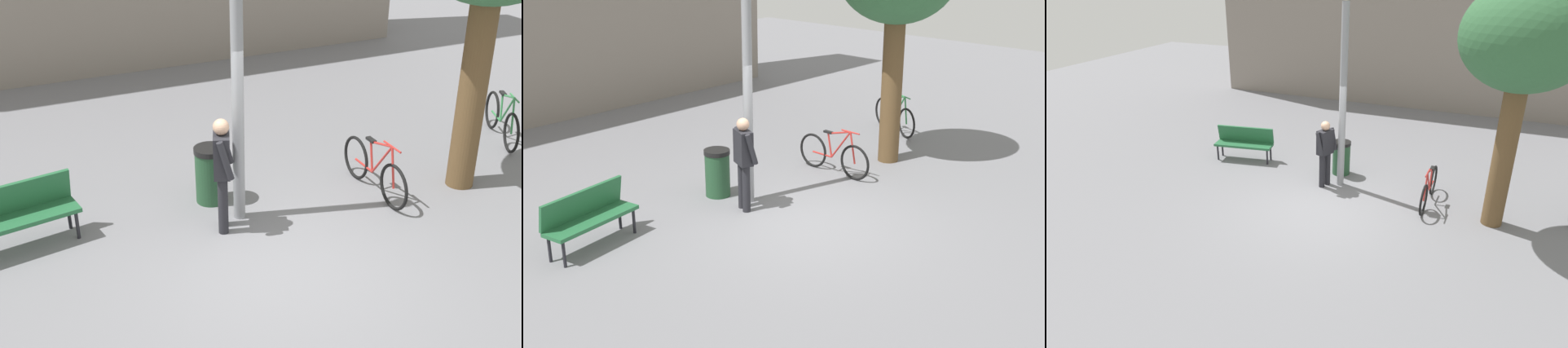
{
  "view_description": "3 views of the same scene",
  "coord_description": "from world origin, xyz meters",
  "views": [
    {
      "loc": [
        -3.42,
        -6.54,
        4.99
      ],
      "look_at": [
        0.26,
        1.24,
        0.66
      ],
      "focal_mm": 46.43,
      "sensor_mm": 36.0,
      "label": 1
    },
    {
      "loc": [
        -8.48,
        -7.24,
        4.9
      ],
      "look_at": [
        0.17,
        0.65,
        0.62
      ],
      "focal_mm": 49.01,
      "sensor_mm": 36.0,
      "label": 2
    },
    {
      "loc": [
        3.16,
        -8.62,
        5.09
      ],
      "look_at": [
        -0.52,
        0.25,
        0.65
      ],
      "focal_mm": 31.78,
      "sensor_mm": 36.0,
      "label": 3
    }
  ],
  "objects": [
    {
      "name": "ground_plane",
      "position": [
        0.0,
        0.0,
        0.0
      ],
      "size": [
        36.0,
        36.0,
        0.0
      ],
      "primitive_type": "plane",
      "color": "slate"
    },
    {
      "name": "lamppost",
      "position": [
        -0.06,
        1.3,
        2.51
      ],
      "size": [
        0.28,
        0.28,
        4.59
      ],
      "color": "gray",
      "rests_on": "ground_plane"
    },
    {
      "name": "bicycle_red",
      "position": [
        2.13,
        1.1,
        0.38
      ],
      "size": [
        0.13,
        1.81,
        0.97
      ],
      "color": "black",
      "rests_on": "ground_plane"
    },
    {
      "name": "trash_bin",
      "position": [
        -0.25,
        1.93,
        0.45
      ],
      "size": [
        0.48,
        0.48,
        0.88
      ],
      "color": "#234C2D",
      "rests_on": "ground_plane"
    },
    {
      "name": "park_bench",
      "position": [
        -3.05,
        1.83,
        0.55
      ],
      "size": [
        1.66,
        0.73,
        0.92
      ],
      "color": "#236038",
      "rests_on": "ground_plane"
    },
    {
      "name": "bicycle_green",
      "position": [
        5.38,
        1.84,
        0.38
      ],
      "size": [
        0.83,
        1.65,
        0.97
      ],
      "color": "black",
      "rests_on": "ground_plane"
    },
    {
      "name": "person_by_lamppost",
      "position": [
        -0.39,
        1.08,
        0.97
      ],
      "size": [
        0.44,
        0.63,
        1.67
      ],
      "color": "#232328",
      "rests_on": "ground_plane"
    }
  ]
}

